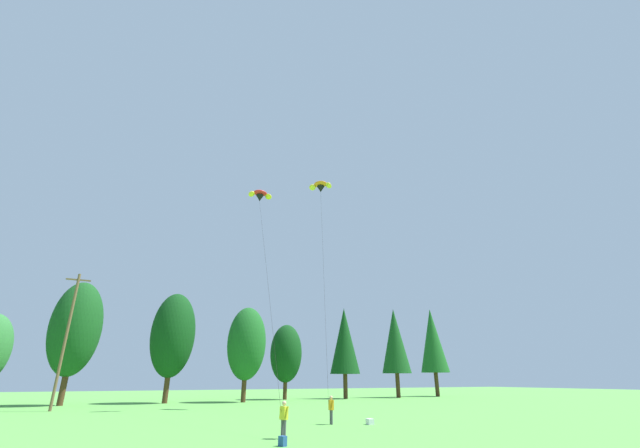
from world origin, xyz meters
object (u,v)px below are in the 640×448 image
at_px(utility_pole, 66,336).
at_px(parafoil_kite_high_red_yellow, 260,196).
at_px(kite_flyer_near, 284,416).
at_px(picnic_cooler, 370,422).
at_px(kite_flyer_mid, 331,408).
at_px(backpack, 283,441).
at_px(parafoil_kite_mid_orange, 321,187).

distance_m(utility_pole, parafoil_kite_high_red_yellow, 23.08).
distance_m(kite_flyer_near, picnic_cooler, 8.26).
relative_size(kite_flyer_mid, backpack, 4.23).
relative_size(utility_pole, kite_flyer_mid, 7.44).
distance_m(kite_flyer_mid, picnic_cooler, 2.59).
bearing_deg(picnic_cooler, kite_flyer_mid, 70.53).
bearing_deg(kite_flyer_mid, utility_pole, 129.58).
distance_m(backpack, picnic_cooler, 10.06).
xyz_separation_m(parafoil_kite_mid_orange, backpack, (-11.79, -20.10, -23.74)).
distance_m(utility_pole, kite_flyer_near, 29.14).
xyz_separation_m(kite_flyer_near, picnic_cooler, (7.34, 3.69, -0.82)).
xyz_separation_m(parafoil_kite_high_red_yellow, backpack, (-4.62, -20.59, -21.27)).
bearing_deg(parafoil_kite_mid_orange, utility_pole, 161.21).
bearing_deg(parafoil_kite_mid_orange, kite_flyer_mid, -113.65).
height_order(kite_flyer_near, parafoil_kite_mid_orange, parafoil_kite_mid_orange).
relative_size(utility_pole, picnic_cooler, 24.17).
xyz_separation_m(utility_pole, parafoil_kite_high_red_yellow, (15.99, -7.40, 14.91)).
relative_size(parafoil_kite_mid_orange, backpack, 58.56).
bearing_deg(parafoil_kite_high_red_yellow, picnic_cooler, -76.34).
distance_m(kite_flyer_mid, parafoil_kite_high_red_yellow, 24.65).
height_order(kite_flyer_near, backpack, kite_flyer_near).
xyz_separation_m(parafoil_kite_mid_orange, picnic_cooler, (-3.58, -14.29, -23.77)).
distance_m(kite_flyer_near, parafoil_kite_high_red_yellow, 27.83).
distance_m(parafoil_kite_mid_orange, backpack, 33.27).
distance_m(kite_flyer_near, parafoil_kite_mid_orange, 31.13).
relative_size(kite_flyer_near, picnic_cooler, 3.25).
bearing_deg(backpack, kite_flyer_mid, -62.69).
bearing_deg(kite_flyer_near, utility_pole, 115.33).
xyz_separation_m(backpack, picnic_cooler, (8.21, 5.82, -0.03)).
bearing_deg(picnic_cooler, kite_flyer_near, 124.52).
height_order(utility_pole, parafoil_kite_high_red_yellow, parafoil_kite_high_red_yellow).
distance_m(parafoil_kite_mid_orange, picnic_cooler, 27.96).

